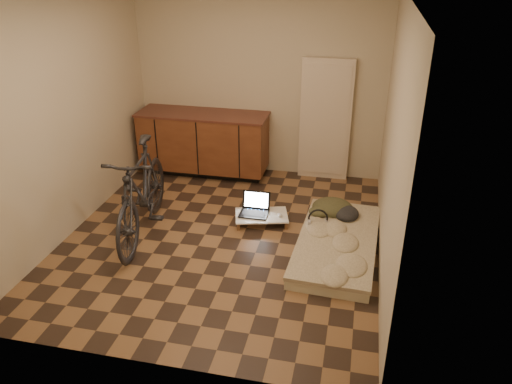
% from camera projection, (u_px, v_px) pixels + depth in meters
% --- Properties ---
extents(room_shell, '(3.50, 4.00, 2.60)m').
position_uv_depth(room_shell, '(219.00, 129.00, 5.17)').
color(room_shell, brown).
rests_on(room_shell, ground).
extents(cabinets, '(1.84, 0.62, 0.91)m').
position_uv_depth(cabinets, '(204.00, 143.00, 7.18)').
color(cabinets, black).
rests_on(cabinets, ground).
extents(appliance_panel, '(0.70, 0.10, 1.70)m').
position_uv_depth(appliance_panel, '(325.00, 120.00, 6.89)').
color(appliance_panel, beige).
rests_on(appliance_panel, ground).
extents(bicycle, '(0.80, 1.91, 1.20)m').
position_uv_depth(bicycle, '(141.00, 187.00, 5.54)').
color(bicycle, black).
rests_on(bicycle, ground).
extents(futon, '(0.92, 1.78, 0.15)m').
position_uv_depth(futon, '(337.00, 244.00, 5.47)').
color(futon, beige).
rests_on(futon, ground).
extents(clothing_pile, '(0.54, 0.46, 0.21)m').
position_uv_depth(clothing_pile, '(336.00, 204.00, 5.92)').
color(clothing_pile, '#393921').
rests_on(clothing_pile, futon).
extents(headphones, '(0.29, 0.27, 0.17)m').
position_uv_depth(headphones, '(318.00, 218.00, 5.66)').
color(headphones, black).
rests_on(headphones, futon).
extents(lap_desk, '(0.71, 0.55, 0.10)m').
position_uv_depth(lap_desk, '(261.00, 216.00, 6.01)').
color(lap_desk, brown).
rests_on(lap_desk, ground).
extents(laptop, '(0.34, 0.31, 0.23)m').
position_uv_depth(laptop, '(255.00, 209.00, 6.03)').
color(laptop, black).
rests_on(laptop, lap_desk).
extents(mouse, '(0.07, 0.10, 0.03)m').
position_uv_depth(mouse, '(280.00, 215.00, 5.96)').
color(mouse, silver).
rests_on(mouse, lap_desk).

